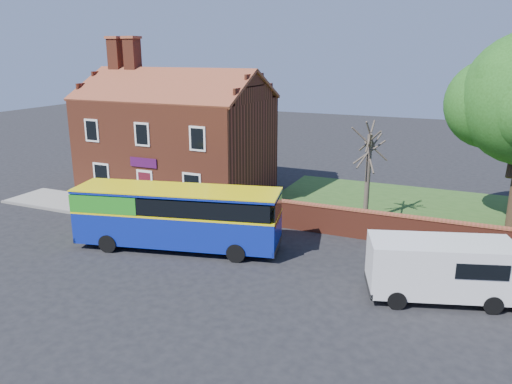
% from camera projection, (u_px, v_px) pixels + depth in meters
% --- Properties ---
extents(ground, '(120.00, 120.00, 0.00)m').
position_uv_depth(ground, '(175.00, 266.00, 23.19)').
color(ground, black).
rests_on(ground, ground).
extents(pavement, '(18.00, 3.50, 0.12)m').
position_uv_depth(pavement, '(130.00, 211.00, 30.95)').
color(pavement, gray).
rests_on(pavement, ground).
extents(kerb, '(18.00, 0.15, 0.14)m').
position_uv_depth(kerb, '(111.00, 219.00, 29.40)').
color(kerb, slate).
rests_on(kerb, ground).
extents(grass_strip, '(26.00, 12.00, 0.04)m').
position_uv_depth(grass_strip, '(481.00, 219.00, 29.60)').
color(grass_strip, '#426B28').
rests_on(grass_strip, ground).
extents(shop_building, '(12.30, 8.13, 10.50)m').
position_uv_depth(shop_building, '(177.00, 143.00, 35.11)').
color(shop_building, brown).
rests_on(shop_building, ground).
extents(boundary_wall, '(22.00, 0.38, 1.60)m').
position_uv_depth(boundary_wall, '(482.00, 240.00, 24.10)').
color(boundary_wall, maroon).
rests_on(boundary_wall, ground).
extents(bus, '(10.52, 4.80, 3.11)m').
position_uv_depth(bus, '(171.00, 214.00, 24.91)').
color(bus, '#0D2197').
rests_on(bus, ground).
extents(van_near, '(5.99, 3.82, 2.45)m').
position_uv_depth(van_near, '(441.00, 267.00, 19.76)').
color(van_near, white).
rests_on(van_near, ground).
extents(bare_tree, '(2.10, 2.50, 5.59)m').
position_uv_depth(bare_tree, '(368.00, 174.00, 28.55)').
color(bare_tree, '#4C4238').
rests_on(bare_tree, ground).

